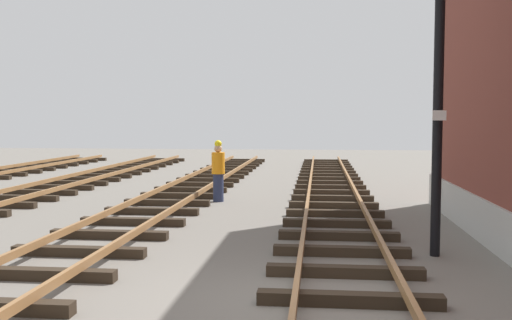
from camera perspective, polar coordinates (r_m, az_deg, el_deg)
The scene contains 5 objects.
ground_plane at distance 8.22m, azimuth 3.95°, elevation -13.83°, with size 80.00×80.00×0.00m, color slate.
track_near_building at distance 8.18m, azimuth 9.09°, elevation -13.01°, with size 2.50×53.46×0.32m.
track_centre at distance 9.26m, azimuth -22.65°, elevation -11.24°, with size 2.50×53.46×0.32m.
signal_mast at distance 11.16m, azimuth 17.39°, elevation 9.47°, with size 0.36×0.40×5.79m.
track_worker_foreground at distance 17.82m, azimuth -3.69°, elevation -1.09°, with size 0.40×0.40×1.87m.
Camera 1 is at (0.28, -7.81, 2.52)m, focal length 41.14 mm.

